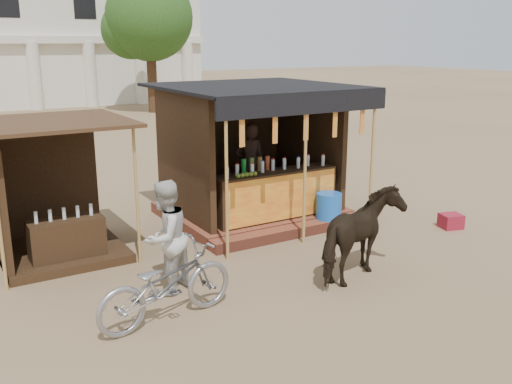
{
  "coord_description": "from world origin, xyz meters",
  "views": [
    {
      "loc": [
        -4.92,
        -6.56,
        3.63
      ],
      "look_at": [
        0.0,
        1.6,
        1.1
      ],
      "focal_mm": 40.0,
      "sensor_mm": 36.0,
      "label": 1
    }
  ],
  "objects": [
    {
      "name": "cow",
      "position": [
        0.79,
        -0.26,
        0.71
      ],
      "size": [
        1.84,
        1.32,
        1.42
      ],
      "primitive_type": "imported",
      "rotation": [
        0.0,
        0.0,
        1.94
      ],
      "color": "black",
      "rests_on": "ground"
    },
    {
      "name": "bystander",
      "position": [
        -2.0,
        0.86,
        0.85
      ],
      "size": [
        1.04,
        0.98,
        1.71
      ],
      "primitive_type": "imported",
      "rotation": [
        0.0,
        0.0,
        3.68
      ],
      "color": "#B8B8B2",
      "rests_on": "ground"
    },
    {
      "name": "cooler",
      "position": [
        2.34,
        2.6,
        0.23
      ],
      "size": [
        0.76,
        0.64,
        0.46
      ],
      "color": "#166525",
      "rests_on": "ground"
    },
    {
      "name": "motorbike",
      "position": [
        -2.35,
        -0.0,
        0.53
      ],
      "size": [
        2.08,
        0.97,
        1.05
      ],
      "primitive_type": "imported",
      "rotation": [
        0.0,
        0.0,
        1.71
      ],
      "color": "gray",
      "rests_on": "ground"
    },
    {
      "name": "secondary_stall",
      "position": [
        -3.17,
        3.24,
        0.85
      ],
      "size": [
        2.4,
        2.4,
        2.38
      ],
      "color": "#352213",
      "rests_on": "ground"
    },
    {
      "name": "ground",
      "position": [
        0.0,
        0.0,
        0.0
      ],
      "size": [
        120.0,
        120.0,
        0.0
      ],
      "primitive_type": "plane",
      "color": "#846B4C",
      "rests_on": "ground"
    },
    {
      "name": "red_crate",
      "position": [
        4.03,
        0.73,
        0.14
      ],
      "size": [
        0.49,
        0.46,
        0.28
      ],
      "primitive_type": "cube",
      "rotation": [
        0.0,
        0.0,
        -0.28
      ],
      "color": "maroon",
      "rests_on": "ground"
    },
    {
      "name": "blue_barrel",
      "position": [
        1.93,
        2.0,
        0.36
      ],
      "size": [
        0.58,
        0.58,
        0.72
      ],
      "primitive_type": "cylinder",
      "rotation": [
        0.0,
        0.0,
        -0.15
      ],
      "color": "blue",
      "rests_on": "ground"
    },
    {
      "name": "tree",
      "position": [
        5.81,
        22.14,
        4.63
      ],
      "size": [
        4.5,
        4.4,
        7.0
      ],
      "color": "#382314",
      "rests_on": "ground"
    },
    {
      "name": "main_stall",
      "position": [
        1.0,
        3.36,
        1.03
      ],
      "size": [
        3.6,
        3.61,
        2.78
      ],
      "color": "brown",
      "rests_on": "ground"
    }
  ]
}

